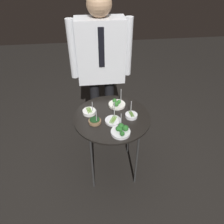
% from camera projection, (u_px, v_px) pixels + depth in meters
% --- Properties ---
extents(ground_plane, '(8.00, 8.00, 0.00)m').
position_uv_depth(ground_plane, '(112.00, 167.00, 2.39)').
color(ground_plane, black).
extents(serving_cart, '(0.69, 0.69, 0.72)m').
position_uv_depth(serving_cart, '(112.00, 121.00, 1.99)').
color(serving_cart, black).
rests_on(serving_cart, ground_plane).
extents(bowl_asparagus_far_rim, '(0.11, 0.11, 0.15)m').
position_uv_depth(bowl_asparagus_far_rim, '(131.00, 115.00, 1.95)').
color(bowl_asparagus_far_rim, silver).
rests_on(bowl_asparagus_far_rim, serving_cart).
extents(bowl_broccoli_back_right, '(0.16, 0.16, 0.17)m').
position_uv_depth(bowl_broccoli_back_right, '(121.00, 131.00, 1.77)').
color(bowl_broccoli_back_right, silver).
rests_on(bowl_broccoli_back_right, serving_cart).
extents(bowl_broccoli_front_right, '(0.16, 0.16, 0.17)m').
position_uv_depth(bowl_broccoli_front_right, '(117.00, 104.00, 2.08)').
color(bowl_broccoli_front_right, silver).
rests_on(bowl_broccoli_front_right, serving_cart).
extents(bowl_spinach_front_left, '(0.11, 0.11, 0.16)m').
position_uv_depth(bowl_spinach_front_left, '(95.00, 121.00, 1.88)').
color(bowl_spinach_front_left, brown).
rests_on(bowl_spinach_front_left, serving_cart).
extents(bowl_asparagus_center, '(0.14, 0.14, 0.18)m').
position_uv_depth(bowl_asparagus_center, '(113.00, 120.00, 1.90)').
color(bowl_asparagus_center, silver).
rests_on(bowl_asparagus_center, serving_cart).
extents(bowl_asparagus_front_center, '(0.12, 0.12, 0.13)m').
position_uv_depth(bowl_asparagus_front_center, '(89.00, 112.00, 1.99)').
color(bowl_asparagus_front_center, white).
rests_on(bowl_asparagus_front_center, serving_cart).
extents(waiter_figure, '(0.61, 0.23, 1.66)m').
position_uv_depth(waiter_figure, '(101.00, 59.00, 2.15)').
color(waiter_figure, black).
rests_on(waiter_figure, ground_plane).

